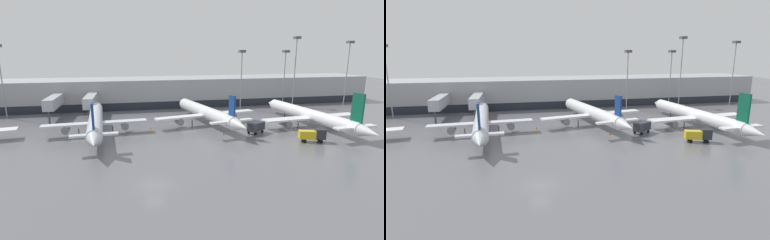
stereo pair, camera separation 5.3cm
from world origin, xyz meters
TOP-DOWN VIEW (x-y plane):
  - ground_plane at (0.00, 0.00)m, footprint 320.00×320.00m
  - terminal_building at (-0.38, 61.78)m, footprint 160.00×31.62m
  - parked_jet_0 at (15.57, 31.72)m, footprint 25.98×34.20m
  - parked_jet_2 at (39.94, 25.17)m, footprint 25.64×37.75m
  - parked_jet_3 at (-10.17, 27.93)m, footprint 21.94×36.92m
  - service_truck_0 at (24.28, 21.84)m, footprint 4.64×3.91m
  - service_truck_1 at (32.67, 13.47)m, footprint 5.31×3.06m
  - traffic_cone_1 at (16.97, 22.28)m, footprint 0.45×0.45m
  - traffic_cone_3 at (34.05, 22.04)m, footprint 0.49×0.49m
  - traffic_cone_4 at (1.72, 30.23)m, footprint 0.37×0.37m
  - apron_light_mast_0 at (67.36, 48.55)m, footprint 1.80×1.80m
  - apron_light_mast_1 at (30.65, 48.24)m, footprint 1.80×1.80m
  - apron_light_mast_2 at (46.71, 51.59)m, footprint 1.80×1.80m
  - apron_light_mast_5 at (49.04, 49.44)m, footprint 1.80×1.80m

SIDE VIEW (x-z plane):
  - ground_plane at x=0.00m, z-range 0.00..0.00m
  - traffic_cone_1 at x=16.97m, z-range 0.00..0.70m
  - traffic_cone_4 at x=1.72m, z-range 0.00..0.70m
  - traffic_cone_3 at x=34.05m, z-range 0.00..0.78m
  - service_truck_1 at x=32.67m, z-range 0.20..2.90m
  - service_truck_0 at x=24.28m, z-range 0.29..2.83m
  - parked_jet_2 at x=39.94m, z-range -2.25..7.52m
  - parked_jet_0 at x=15.57m, z-range -1.41..7.45m
  - parked_jet_3 at x=-10.17m, z-range -1.47..7.63m
  - terminal_building at x=-0.38m, z-range 0.00..9.00m
  - apron_light_mast_2 at x=46.71m, z-range 5.25..23.31m
  - apron_light_mast_1 at x=30.65m, z-range 5.25..23.32m
  - apron_light_mast_0 at x=67.36m, z-range 5.76..26.72m
  - apron_light_mast_5 at x=49.04m, z-range 5.97..28.17m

